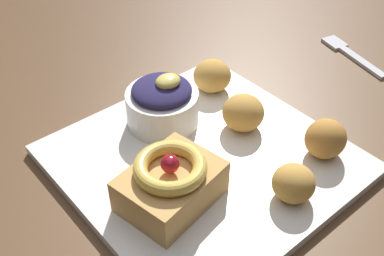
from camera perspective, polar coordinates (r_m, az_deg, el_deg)
The scene contains 9 objects.
dining_table at distance 0.71m, azimuth -14.61°, elevation -2.49°, with size 1.30×1.06×0.73m.
front_plate at distance 0.53m, azimuth 1.40°, elevation -3.88°, with size 0.29×0.29×0.01m, color white.
cake_slice at distance 0.46m, azimuth -2.65°, elevation -6.60°, with size 0.11×0.09×0.06m.
berry_ramekin at distance 0.56m, azimuth -3.59°, elevation 3.01°, with size 0.09×0.09×0.07m.
fritter_front at distance 0.48m, azimuth 12.15°, elevation -6.53°, with size 0.04×0.04×0.04m, color gold.
fritter_middle at distance 0.55m, azimuth 6.19°, elevation 1.87°, with size 0.05×0.05×0.04m, color gold.
fritter_back at distance 0.53m, azimuth 15.82°, elevation -1.25°, with size 0.05×0.04×0.04m, color #BC7F38.
fritter_extra at distance 0.61m, azimuth 2.46°, elevation 6.31°, with size 0.05×0.05×0.04m, color gold.
fork at distance 0.76m, azimuth 18.46°, elevation 8.55°, with size 0.05×0.13×0.00m.
Camera 1 is at (-0.19, -0.50, 1.10)m, focal length 44.20 mm.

